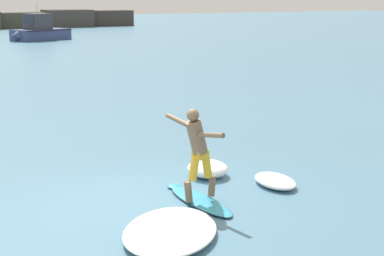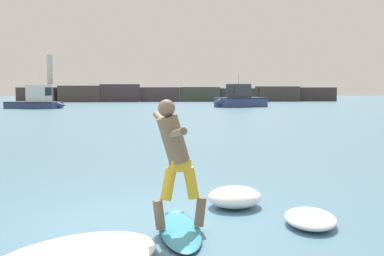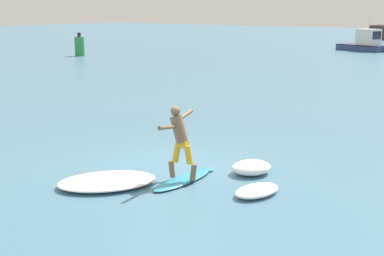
# 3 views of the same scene
# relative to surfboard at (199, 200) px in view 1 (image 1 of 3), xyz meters

# --- Properties ---
(ground_plane) EXTENTS (200.00, 200.00, 0.00)m
(ground_plane) POSITION_rel_surfboard_xyz_m (-0.86, 0.59, -0.04)
(ground_plane) COLOR teal
(surfboard) EXTENTS (0.56, 2.22, 0.21)m
(surfboard) POSITION_rel_surfboard_xyz_m (0.00, 0.00, 0.00)
(surfboard) COLOR #329CC0
(surfboard) RESTS_ON ground
(surfer) EXTENTS (0.75, 1.59, 1.71)m
(surfer) POSITION_rel_surfboard_xyz_m (-0.07, -0.05, 1.04)
(surfer) COLOR brown
(surfer) RESTS_ON surfboard
(small_boat_offshore) EXTENTS (5.48, 3.88, 3.07)m
(small_boat_offshore) POSITION_rel_surfboard_xyz_m (8.72, 42.67, 0.71)
(small_boat_offshore) COLOR #364371
(small_boat_offshore) RESTS_ON ground
(wave_foam_at_tail) EXTENTS (1.15, 1.25, 0.33)m
(wave_foam_at_tail) POSITION_rel_surfboard_xyz_m (1.00, 1.43, 0.12)
(wave_foam_at_tail) COLOR white
(wave_foam_at_tail) RESTS_ON ground
(wave_foam_at_nose) EXTENTS (2.52, 2.68, 0.20)m
(wave_foam_at_nose) POSITION_rel_surfboard_xyz_m (-1.24, -1.28, 0.06)
(wave_foam_at_nose) COLOR white
(wave_foam_at_nose) RESTS_ON ground
(wave_foam_beside) EXTENTS (0.90, 1.31, 0.19)m
(wave_foam_beside) POSITION_rel_surfboard_xyz_m (1.85, 0.20, 0.06)
(wave_foam_beside) COLOR white
(wave_foam_beside) RESTS_ON ground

